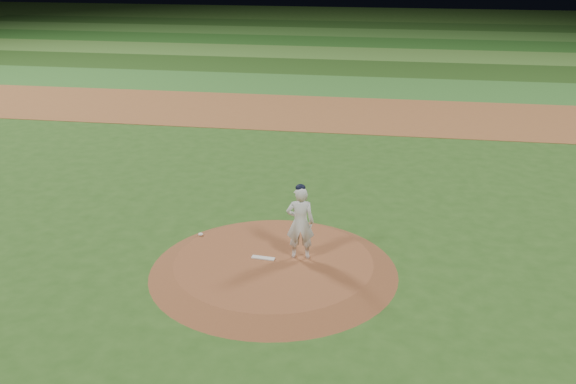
{
  "coord_description": "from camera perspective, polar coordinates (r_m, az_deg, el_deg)",
  "views": [
    {
      "loc": [
        2.33,
        -12.42,
        6.86
      ],
      "look_at": [
        0.0,
        2.0,
        1.1
      ],
      "focal_mm": 40.0,
      "sensor_mm": 36.0,
      "label": 1
    }
  ],
  "objects": [
    {
      "name": "ground",
      "position": [
        14.38,
        -1.28,
        -6.98
      ],
      "size": [
        120.0,
        120.0,
        0.0
      ],
      "primitive_type": "plane",
      "color": "#2A521A",
      "rests_on": "ground"
    },
    {
      "name": "outfield_stripe_5",
      "position": [
        57.37,
        7.01,
        14.52
      ],
      "size": [
        70.0,
        5.0,
        0.02
      ],
      "primitive_type": "cube",
      "color": "#1E4315",
      "rests_on": "ground"
    },
    {
      "name": "pitchers_mound",
      "position": [
        14.32,
        -1.29,
        -6.54
      ],
      "size": [
        5.5,
        5.5,
        0.25
      ],
      "primitive_type": "cone",
      "color": "brown",
      "rests_on": "ground"
    },
    {
      "name": "outfield_stripe_1",
      "position": [
        37.62,
        5.58,
        10.94
      ],
      "size": [
        70.0,
        5.0,
        0.02
      ],
      "primitive_type": "cube",
      "color": "#204315",
      "rests_on": "ground"
    },
    {
      "name": "infield_dirt_band",
      "position": [
        27.39,
        4.04,
        6.99
      ],
      "size": [
        70.0,
        6.0,
        0.02
      ],
      "primitive_type": "cube",
      "color": "brown",
      "rests_on": "ground"
    },
    {
      "name": "outfield_stripe_4",
      "position": [
        52.42,
        6.75,
        13.88
      ],
      "size": [
        70.0,
        5.0,
        0.02
      ],
      "primitive_type": "cube",
      "color": "#346424",
      "rests_on": "ground"
    },
    {
      "name": "outfield_stripe_0",
      "position": [
        32.73,
        4.96,
        9.36
      ],
      "size": [
        70.0,
        5.0,
        0.02
      ],
      "primitive_type": "cube",
      "color": "#306B27",
      "rests_on": "ground"
    },
    {
      "name": "outfield_stripe_2",
      "position": [
        42.54,
        6.06,
        12.14
      ],
      "size": [
        70.0,
        5.0,
        0.02
      ],
      "primitive_type": "cube",
      "color": "#417129",
      "rests_on": "ground"
    },
    {
      "name": "pitcher_on_mound",
      "position": [
        14.03,
        1.1,
        -2.7
      ],
      "size": [
        0.66,
        0.47,
        1.74
      ],
      "color": "silver",
      "rests_on": "pitchers_mound"
    },
    {
      "name": "pitching_rubber",
      "position": [
        14.34,
        -2.22,
        -5.88
      ],
      "size": [
        0.53,
        0.18,
        0.03
      ],
      "primitive_type": "cube",
      "rotation": [
        0.0,
        0.0,
        -0.1
      ],
      "color": "white",
      "rests_on": "pitchers_mound"
    },
    {
      "name": "outfield_stripe_3",
      "position": [
        47.47,
        6.44,
        13.1
      ],
      "size": [
        70.0,
        5.0,
        0.02
      ],
      "primitive_type": "cube",
      "color": "#1F4E19",
      "rests_on": "ground"
    },
    {
      "name": "rosin_bag",
      "position": [
        15.53,
        -7.78,
        -3.74
      ],
      "size": [
        0.12,
        0.12,
        0.07
      ],
      "primitive_type": "ellipsoid",
      "color": "white",
      "rests_on": "pitchers_mound"
    }
  ]
}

